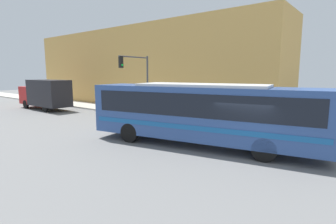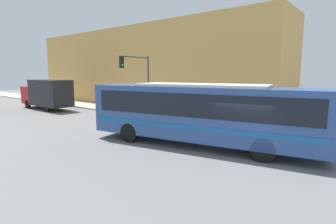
{
  "view_description": "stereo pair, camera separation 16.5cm",
  "coord_description": "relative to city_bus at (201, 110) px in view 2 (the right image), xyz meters",
  "views": [
    {
      "loc": [
        -11.65,
        -4.43,
        3.82
      ],
      "look_at": [
        0.99,
        5.59,
        1.41
      ],
      "focal_mm": 28.0,
      "sensor_mm": 36.0,
      "label": 1
    },
    {
      "loc": [
        -11.55,
        -4.56,
        3.82
      ],
      "look_at": [
        0.99,
        5.59,
        1.41
      ],
      "focal_mm": 28.0,
      "sensor_mm": 36.0,
      "label": 2
    }
  ],
  "objects": [
    {
      "name": "ground_plane",
      "position": [
        0.01,
        -2.59,
        -1.9
      ],
      "size": [
        120.0,
        120.0,
        0.0
      ],
      "primitive_type": "plane",
      "color": "slate"
    },
    {
      "name": "sidewalk",
      "position": [
        6.17,
        17.41,
        -1.82
      ],
      "size": [
        3.32,
        70.0,
        0.16
      ],
      "color": "#B7B2A8",
      "rests_on": "ground_plane"
    },
    {
      "name": "city_bus",
      "position": [
        0.0,
        0.0,
        0.0
      ],
      "size": [
        4.81,
        12.39,
        3.27
      ],
      "rotation": [
        0.0,
        0.0,
        0.19
      ],
      "color": "#2D4C8C",
      "rests_on": "ground_plane"
    },
    {
      "name": "delivery_truck",
      "position": [
        1.85,
        20.15,
        -0.21
      ],
      "size": [
        2.22,
        7.32,
        3.12
      ],
      "color": "black",
      "rests_on": "ground_plane"
    },
    {
      "name": "fire_hydrant",
      "position": [
        5.11,
        2.33,
        -1.41
      ],
      "size": [
        0.23,
        0.31,
        0.67
      ],
      "color": "gold",
      "rests_on": "sidewalk"
    },
    {
      "name": "pedestrian_near_corner",
      "position": [
        6.98,
        1.09,
        -0.79
      ],
      "size": [
        0.34,
        0.34,
        1.84
      ],
      "color": "slate",
      "rests_on": "sidewalk"
    },
    {
      "name": "traffic_light_pole",
      "position": [
        4.11,
        8.66,
        1.77
      ],
      "size": [
        3.28,
        0.35,
        5.1
      ],
      "color": "#47474C",
      "rests_on": "sidewalk"
    },
    {
      "name": "parking_meter",
      "position": [
        5.11,
        5.78,
        -0.91
      ],
      "size": [
        0.14,
        0.14,
        1.22
      ],
      "color": "#47474C",
      "rests_on": "sidewalk"
    },
    {
      "name": "building_facade",
      "position": [
        10.83,
        14.93,
        2.49
      ],
      "size": [
        6.0,
        33.05,
        8.78
      ],
      "color": "tan",
      "rests_on": "ground_plane"
    }
  ]
}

